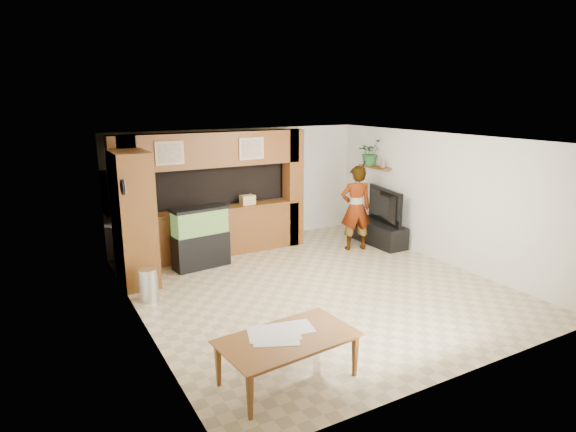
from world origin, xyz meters
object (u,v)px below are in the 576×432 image
television (379,206)px  dining_table (289,360)px  pantry_cabinet (134,219)px  person (356,208)px  aquarium (201,238)px

television → dining_table: (-4.50, -3.84, -0.60)m
pantry_cabinet → dining_table: pantry_cabinet is taller
person → dining_table: bearing=63.5°
pantry_cabinet → dining_table: 4.25m
person → aquarium: bearing=9.5°
pantry_cabinet → aquarium: bearing=11.0°
pantry_cabinet → aquarium: size_ratio=1.97×
pantry_cabinet → dining_table: (0.85, -4.06, -0.91)m
pantry_cabinet → aquarium: (1.28, 0.25, -0.60)m
dining_table → person: bearing=39.8°
pantry_cabinet → person: (4.63, -0.29, -0.26)m
pantry_cabinet → person: 4.65m
pantry_cabinet → dining_table: size_ratio=1.48×
person → television: bearing=-155.9°
television → dining_table: 5.95m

